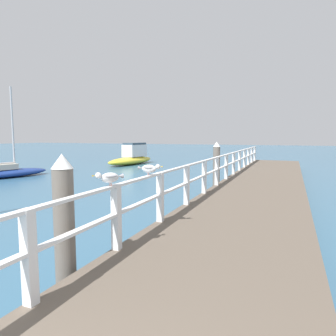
{
  "coord_description": "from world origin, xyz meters",
  "views": [
    {
      "loc": [
        1.03,
        0.26,
        2.29
      ],
      "look_at": [
        -3.34,
        10.88,
        1.07
      ],
      "focal_mm": 32.25,
      "sensor_mm": 36.0,
      "label": 1
    }
  ],
  "objects_px": {
    "boat_2": "(132,157)",
    "boat_4": "(10,172)",
    "dock_piling_far": "(216,167)",
    "seagull_background": "(149,168)",
    "dock_piling_near": "(64,228)",
    "seagull_foreground": "(109,177)"
  },
  "relations": [
    {
      "from": "seagull_foreground",
      "to": "seagull_background",
      "type": "height_order",
      "value": "same"
    },
    {
      "from": "boat_2",
      "to": "dock_piling_far",
      "type": "bearing_deg",
      "value": -41.06
    },
    {
      "from": "dock_piling_near",
      "to": "seagull_foreground",
      "type": "distance_m",
      "value": 0.93
    },
    {
      "from": "dock_piling_far",
      "to": "seagull_foreground",
      "type": "height_order",
      "value": "dock_piling_far"
    },
    {
      "from": "dock_piling_far",
      "to": "dock_piling_near",
      "type": "bearing_deg",
      "value": -90.0
    },
    {
      "from": "dock_piling_far",
      "to": "boat_2",
      "type": "bearing_deg",
      "value": 134.06
    },
    {
      "from": "dock_piling_far",
      "to": "seagull_background",
      "type": "xyz_separation_m",
      "value": [
        0.39,
        -7.04,
        0.66
      ]
    },
    {
      "from": "dock_piling_far",
      "to": "boat_2",
      "type": "distance_m",
      "value": 13.26
    },
    {
      "from": "seagull_foreground",
      "to": "boat_2",
      "type": "distance_m",
      "value": 20.31
    },
    {
      "from": "dock_piling_near",
      "to": "dock_piling_far",
      "type": "height_order",
      "value": "same"
    },
    {
      "from": "seagull_background",
      "to": "boat_4",
      "type": "height_order",
      "value": "boat_4"
    },
    {
      "from": "dock_piling_far",
      "to": "seagull_foreground",
      "type": "relative_size",
      "value": 4.86
    },
    {
      "from": "boat_2",
      "to": "boat_4",
      "type": "height_order",
      "value": "boat_4"
    },
    {
      "from": "seagull_foreground",
      "to": "boat_2",
      "type": "height_order",
      "value": "seagull_foreground"
    },
    {
      "from": "dock_piling_near",
      "to": "boat_2",
      "type": "distance_m",
      "value": 20.59
    },
    {
      "from": "boat_2",
      "to": "boat_4",
      "type": "relative_size",
      "value": 1.15
    },
    {
      "from": "seagull_foreground",
      "to": "boat_4",
      "type": "bearing_deg",
      "value": -1.53
    },
    {
      "from": "dock_piling_near",
      "to": "seagull_foreground",
      "type": "xyz_separation_m",
      "value": [
        0.38,
        0.54,
        0.66
      ]
    },
    {
      "from": "seagull_foreground",
      "to": "seagull_background",
      "type": "bearing_deg",
      "value": -57.29
    },
    {
      "from": "dock_piling_near",
      "to": "boat_2",
      "type": "relative_size",
      "value": 0.36
    },
    {
      "from": "dock_piling_far",
      "to": "seagull_background",
      "type": "relative_size",
      "value": 4.31
    },
    {
      "from": "seagull_background",
      "to": "boat_4",
      "type": "relative_size",
      "value": 0.1
    }
  ]
}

